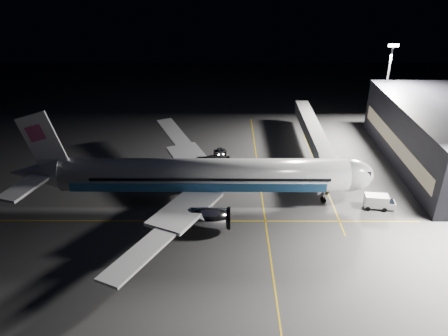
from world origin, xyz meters
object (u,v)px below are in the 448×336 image
jet_bridge (315,137)px  baggage_tug (220,153)px  airliner (198,175)px  safety_cone_b (234,178)px  service_truck (379,202)px  safety_cone_c (231,164)px  floodlight_mast_north (387,81)px  safety_cone_a (238,165)px

jet_bridge → baggage_tug: bearing=179.3°
airliner → jet_bridge: airliner is taller
baggage_tug → safety_cone_b: (2.72, -10.22, -0.55)m
service_truck → safety_cone_c: size_ratio=7.83×
airliner → floodlight_mast_north: size_ratio=2.97×
service_truck → airliner: bearing=-176.9°
baggage_tug → safety_cone_c: 4.85m
floodlight_mast_north → safety_cone_b: 44.02m
baggage_tug → safety_cone_a: baggage_tug is taller
service_truck → safety_cone_a: bearing=153.2°
safety_cone_b → baggage_tug: bearing=104.9°
safety_cone_c → baggage_tug: bearing=117.1°
safety_cone_b → airliner: bearing=-127.3°
safety_cone_c → safety_cone_a: bearing=-16.9°
safety_cone_a → safety_cone_c: 1.51m
airliner → safety_cone_a: (7.08, 13.56, -4.83)m
baggage_tug → safety_cone_b: size_ratio=5.52×
safety_cone_b → safety_cone_c: safety_cone_c is taller
airliner → safety_cone_b: bearing=52.7°
jet_bridge → safety_cone_a: size_ratio=52.34×
jet_bridge → safety_cone_c: 18.41m
safety_cone_b → safety_cone_c: bearing=95.1°
safety_cone_b → jet_bridge: bearing=30.5°
baggage_tug → safety_cone_a: (3.64, -4.73, -0.48)m
floodlight_mast_north → baggage_tug: size_ratio=7.33×
service_truck → baggage_tug: bearing=150.0°
jet_bridge → floodlight_mast_north: bearing=37.7°
safety_cone_b → safety_cone_c: 5.95m
airliner → jet_bridge: bearing=38.0°
service_truck → safety_cone_b: size_ratio=10.11×
airliner → jet_bridge: (23.08, 18.06, -0.58)m
airliner → jet_bridge: size_ratio=1.79×
floodlight_mast_north → service_truck: floodlight_mast_north is taller
airliner → safety_cone_a: size_ratio=93.54×
airliner → safety_cone_c: airliner is taller
safety_cone_a → service_truck: bearing=-33.8°
safety_cone_a → safety_cone_b: size_ratio=1.28×
safety_cone_a → safety_cone_c: size_ratio=1.00×
service_truck → jet_bridge: bearing=117.1°
airliner → baggage_tug: (3.43, 18.30, -4.36)m
safety_cone_a → floodlight_mast_north: bearing=28.5°
safety_cone_c → service_truck: bearing=-32.9°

